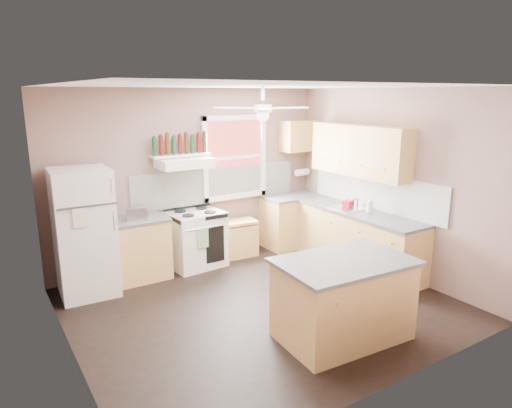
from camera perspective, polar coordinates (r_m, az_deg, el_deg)
floor at (r=5.93m, az=0.77°, el=-12.53°), size 4.50×4.50×0.00m
ceiling at (r=5.32m, az=0.86°, el=14.54°), size 4.50×4.50×0.00m
wall_back at (r=7.21m, az=-8.10°, el=3.41°), size 4.50×0.05×2.70m
wall_right at (r=6.96m, az=16.66°, el=2.60°), size 0.05×4.00×2.70m
wall_left at (r=4.66m, az=-23.26°, el=-3.28°), size 0.05×4.00×2.70m
backsplash_back at (r=7.40m, az=-4.76°, el=2.39°), size 2.90×0.03×0.55m
backsplash_right at (r=7.16m, az=14.55°, el=1.60°), size 0.03×2.60×0.55m
window_view at (r=7.47m, az=-2.77°, el=5.83°), size 1.00×0.02×1.20m
window_frame at (r=7.45m, az=-2.67°, el=5.81°), size 1.16×0.07×1.36m
refrigerator at (r=6.37m, az=-20.66°, el=-3.39°), size 0.75×0.73×1.69m
base_cabinet_left at (r=6.78m, az=-14.87°, el=-5.63°), size 0.90×0.60×0.86m
counter_left at (r=6.65m, az=-15.10°, el=-1.96°), size 0.92×0.62×0.04m
toaster at (r=6.55m, az=-14.69°, el=-1.17°), size 0.31×0.23×0.18m
stove at (r=7.11m, az=-7.51°, el=-4.38°), size 0.84×0.70×0.86m
range_hood at (r=6.83m, az=-8.96°, el=5.10°), size 0.78×0.50×0.14m
bottle_shelf at (r=6.92m, az=-9.40°, el=6.04°), size 0.90×0.26×0.03m
cart at (r=7.53m, az=-2.04°, el=-4.54°), size 0.56×0.40×0.53m
base_cabinet_corner at (r=8.03m, az=4.54°, el=-2.18°), size 1.00×0.60×0.86m
base_cabinet_right at (r=7.15m, az=12.63°, el=-4.49°), size 0.60×2.20×0.86m
counter_corner at (r=7.91m, az=4.60°, el=0.95°), size 1.02×0.62×0.04m
counter_right at (r=7.02m, az=12.76°, el=-1.01°), size 0.62×2.22×0.04m
sink at (r=7.15m, az=11.64°, el=-0.56°), size 0.55×0.45×0.03m
faucet at (r=7.24m, az=12.58°, el=0.19°), size 0.03×0.03×0.14m
upper_cabinet_right at (r=7.09m, az=12.80°, el=6.55°), size 0.33×1.80×0.76m
upper_cabinet_corner at (r=7.98m, az=5.33°, el=8.46°), size 0.60×0.33×0.52m
paper_towel at (r=8.16m, az=5.77°, el=3.96°), size 0.26×0.12×0.12m
island at (r=5.14m, az=10.83°, el=-11.80°), size 1.41×0.94×0.86m
island_top at (r=4.97m, az=11.06°, el=-7.10°), size 1.49×1.03×0.04m
ceiling_fan_hub at (r=5.32m, az=0.85°, el=11.85°), size 0.20×0.20×0.08m
soap_bottle at (r=6.89m, az=14.03°, el=-0.12°), size 0.13×0.13×0.25m
red_caddy at (r=7.22m, az=11.46°, el=0.04°), size 0.21×0.17×0.10m
wine_bottles at (r=6.90m, az=-9.42°, el=7.36°), size 0.86×0.06×0.31m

